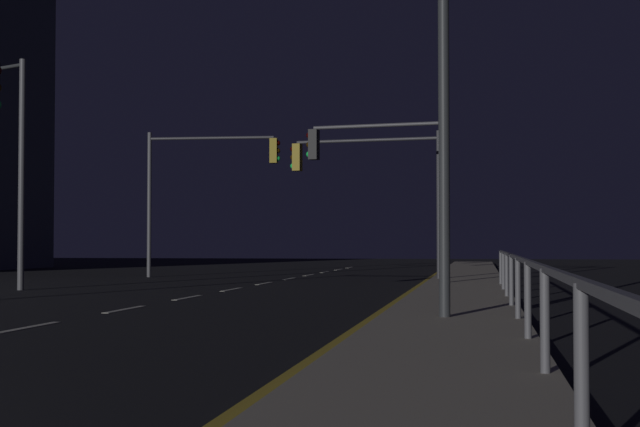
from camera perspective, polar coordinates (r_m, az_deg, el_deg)
name	(u,v)px	position (r m, az deg, el deg)	size (l,w,h in m)	color
ground_plane	(194,297)	(23.10, -7.77, -5.10)	(112.00, 112.00, 0.00)	black
sidewalk_right	(461,296)	(22.03, 8.67, -5.08)	(2.37, 77.00, 0.14)	#9E937F
lane_markings_center	(232,289)	(26.46, -5.47, -4.68)	(0.14, 50.00, 0.01)	silver
lane_edge_line	(414,288)	(27.08, 5.84, -4.62)	(0.14, 53.00, 0.01)	gold
traffic_light_near_left	(369,173)	(31.71, 3.04, 2.49)	(5.29, 0.83, 4.96)	#38383D
traffic_light_mid_left	(381,165)	(28.52, 3.77, 3.03)	(4.44, 0.83, 5.06)	#38383D
traffic_light_far_left	(206,173)	(36.10, -7.07, 2.49)	(5.25, 0.52, 5.65)	#4C4C51
street_lamp_mid_block	(444,48)	(15.72, 7.66, 10.07)	(0.56, 2.38, 7.29)	#2D3033
street_lamp_across_street	(13,149)	(27.80, -18.40, 3.79)	(2.10, 1.07, 6.54)	#4C4C51
barrier_fence	(518,271)	(14.87, 12.09, -3.49)	(0.09, 24.83, 0.98)	#59595E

